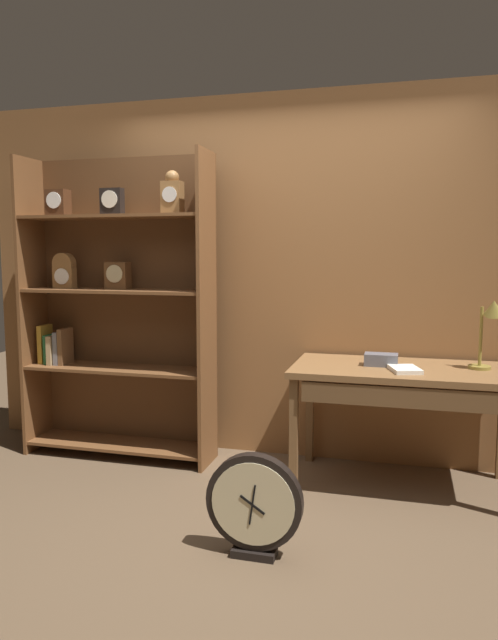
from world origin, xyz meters
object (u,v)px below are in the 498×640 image
(open_repair_manual, at_px, (405,369))
(round_clock_large, at_px, (254,505))
(desk_lamp, at_px, (490,323))
(workbench, at_px, (403,381))
(bookshelf, at_px, (115,308))
(toolbox_small, at_px, (381,360))

(open_repair_manual, xyz_separation_m, round_clock_large, (-0.69, -0.95, -0.52))
(desk_lamp, xyz_separation_m, open_repair_manual, (-0.49, -0.16, -0.28))
(workbench, xyz_separation_m, desk_lamp, (0.49, 0.06, 0.38))
(open_repair_manual, relative_size, round_clock_large, 0.42)
(workbench, bearing_deg, desk_lamp, 7.38)
(bookshelf, relative_size, round_clock_large, 4.16)
(open_repair_manual, bearing_deg, bookshelf, 156.94)
(round_clock_large, bearing_deg, open_repair_manual, 54.15)
(workbench, height_order, toolbox_small, toolbox_small)
(desk_lamp, bearing_deg, bookshelf, 178.74)
(bookshelf, relative_size, toolbox_small, 10.51)
(round_clock_large, bearing_deg, toolbox_small, 63.70)
(workbench, height_order, round_clock_large, workbench)
(desk_lamp, height_order, toolbox_small, desk_lamp)
(workbench, xyz_separation_m, round_clock_large, (-0.68, -1.06, -0.42))
(desk_lamp, relative_size, open_repair_manual, 2.04)
(desk_lamp, height_order, round_clock_large, desk_lamp)
(bookshelf, xyz_separation_m, desk_lamp, (2.52, -0.06, -0.02))
(round_clock_large, bearing_deg, workbench, 57.16)
(open_repair_manual, bearing_deg, desk_lamp, 1.85)
(bookshelf, bearing_deg, open_repair_manual, -6.18)
(desk_lamp, xyz_separation_m, toolbox_small, (-0.63, -0.02, -0.25))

